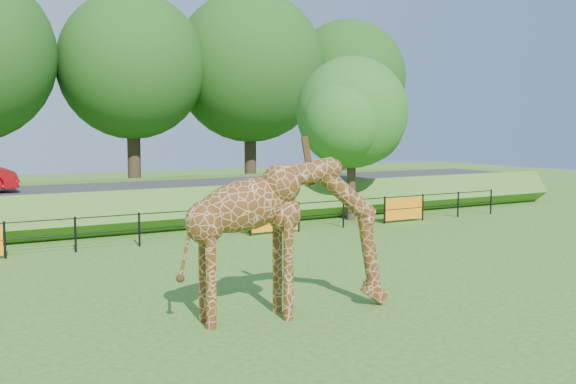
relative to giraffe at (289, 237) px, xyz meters
name	(u,v)px	position (x,y,z in m)	size (l,w,h in m)	color
ground	(328,293)	(1.67, 1.11, -1.61)	(90.00, 90.00, 0.00)	#346619
giraffe	(289,237)	(0.00, 0.00, 0.00)	(4.51, 0.83, 3.22)	#5B3212
perimeter_fence	(197,225)	(1.67, 9.11, -1.06)	(28.07, 0.10, 1.10)	black
embankment	(133,201)	(1.67, 16.61, -0.96)	(40.00, 9.00, 1.30)	#346619
road	(143,187)	(1.67, 15.11, -0.25)	(40.00, 5.00, 0.12)	#29292B
visitor	(245,211)	(3.87, 9.94, -0.82)	(0.57, 0.38, 1.57)	black
tree_east	(353,117)	(9.26, 10.74, 2.67)	(5.40, 4.71, 6.76)	#332617
bg_tree_line	(130,65)	(3.56, 23.11, 5.58)	(37.30, 8.80, 11.82)	#332617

